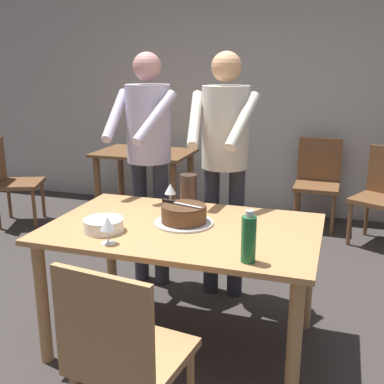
{
  "coord_description": "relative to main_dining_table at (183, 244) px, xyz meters",
  "views": [
    {
      "loc": [
        0.82,
        -2.36,
        1.64
      ],
      "look_at": [
        -0.01,
        0.19,
        0.9
      ],
      "focal_mm": 43.69,
      "sensor_mm": 36.0,
      "label": 1
    }
  ],
  "objects": [
    {
      "name": "background_chair_2",
      "position": [
        0.61,
        2.48,
        -0.15
      ],
      "size": [
        0.45,
        0.45,
        0.9
      ],
      "color": "brown",
      "rests_on": "ground_plane"
    },
    {
      "name": "chair_near_side",
      "position": [
        0.03,
        -0.86,
        -0.15
      ],
      "size": [
        0.49,
        0.49,
        0.9
      ],
      "color": "tan",
      "rests_on": "ground_plane"
    },
    {
      "name": "background_table",
      "position": [
        -1.17,
        2.13,
        -0.07
      ],
      "size": [
        1.0,
        0.7,
        0.74
      ],
      "color": "brown",
      "rests_on": "ground_plane"
    },
    {
      "name": "ground_plane",
      "position": [
        0.0,
        0.0,
        -0.64
      ],
      "size": [
        14.0,
        14.0,
        0.0
      ],
      "primitive_type": "plane",
      "color": "#383330"
    },
    {
      "name": "person_cutting_cake",
      "position": [
        0.06,
        0.69,
        0.43
      ],
      "size": [
        0.47,
        0.55,
        1.72
      ],
      "color": "#2D2D38",
      "rests_on": "ground_plane"
    },
    {
      "name": "hurricane_lamp",
      "position": [
        -0.09,
        0.37,
        0.21
      ],
      "size": [
        0.11,
        0.11,
        0.21
      ],
      "color": "black",
      "rests_on": "main_dining_table"
    },
    {
      "name": "wine_glass_near",
      "position": [
        -0.28,
        -0.37,
        0.21
      ],
      "size": [
        0.08,
        0.08,
        0.14
      ],
      "color": "silver",
      "rests_on": "main_dining_table"
    },
    {
      "name": "wine_glass_far",
      "position": [
        -0.21,
        0.37,
        0.21
      ],
      "size": [
        0.08,
        0.08,
        0.14
      ],
      "color": "silver",
      "rests_on": "main_dining_table"
    },
    {
      "name": "background_chair_3",
      "position": [
        1.23,
        2.13,
        -0.15
      ],
      "size": [
        0.59,
        0.59,
        0.9
      ],
      "color": "brown",
      "rests_on": "ground_plane"
    },
    {
      "name": "cake_on_platter",
      "position": [
        -0.01,
        0.04,
        0.16
      ],
      "size": [
        0.34,
        0.34,
        0.11
      ],
      "color": "silver",
      "rests_on": "main_dining_table"
    },
    {
      "name": "back_wall",
      "position": [
        0.0,
        2.83,
        0.71
      ],
      "size": [
        10.0,
        0.12,
        2.7
      ],
      "primitive_type": "cube",
      "color": "#BCB7AD",
      "rests_on": "ground_plane"
    },
    {
      "name": "water_bottle",
      "position": [
        0.45,
        -0.37,
        0.22
      ],
      "size": [
        0.07,
        0.07,
        0.25
      ],
      "color": "#1E6B38",
      "rests_on": "main_dining_table"
    },
    {
      "name": "cake_knife",
      "position": [
        -0.08,
        0.06,
        0.22
      ],
      "size": [
        0.26,
        0.1,
        0.02
      ],
      "color": "silver",
      "rests_on": "cake_on_platter"
    },
    {
      "name": "person_standing_beside",
      "position": [
        -0.51,
        0.72,
        0.43
      ],
      "size": [
        0.46,
        0.57,
        1.72
      ],
      "color": "#2D2D38",
      "rests_on": "ground_plane"
    },
    {
      "name": "main_dining_table",
      "position": [
        0.0,
        0.0,
        0.0
      ],
      "size": [
        1.52,
        0.96,
        0.75
      ],
      "color": "tan",
      "rests_on": "ground_plane"
    },
    {
      "name": "plate_stack",
      "position": [
        -0.39,
        -0.21,
        0.14
      ],
      "size": [
        0.22,
        0.22,
        0.07
      ],
      "color": "white",
      "rests_on": "main_dining_table"
    },
    {
      "name": "background_chair_0",
      "position": [
        -2.42,
        1.54,
        -0.15
      ],
      "size": [
        0.57,
        0.57,
        0.9
      ],
      "color": "brown",
      "rests_on": "ground_plane"
    }
  ]
}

